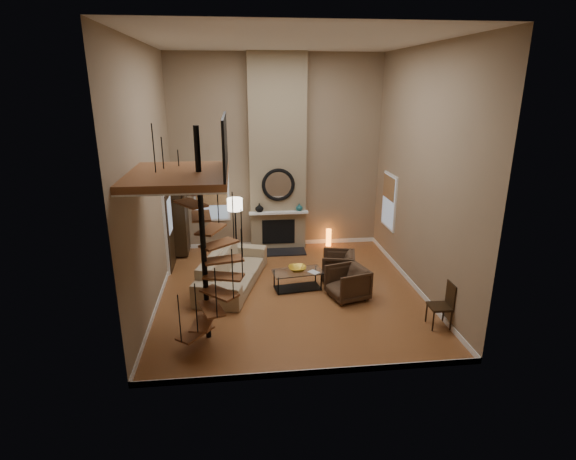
{
  "coord_description": "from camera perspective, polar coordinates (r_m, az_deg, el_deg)",
  "views": [
    {
      "loc": [
        -1.13,
        -9.63,
        4.7
      ],
      "look_at": [
        0.0,
        0.4,
        1.4
      ],
      "focal_mm": 28.18,
      "sensor_mm": 36.0,
      "label": 1
    }
  ],
  "objects": [
    {
      "name": "window_right",
      "position": [
        12.71,
        12.64,
        3.67
      ],
      "size": [
        0.06,
        1.02,
        1.52
      ],
      "color": "white",
      "rests_on": "right_wall"
    },
    {
      "name": "hutch",
      "position": [
        13.07,
        -13.4,
        0.92
      ],
      "size": [
        0.37,
        0.79,
        1.77
      ],
      "primitive_type": "cube",
      "color": "black",
      "rests_on": "ground"
    },
    {
      "name": "mirror_disc",
      "position": [
        12.83,
        -1.24,
        5.72
      ],
      "size": [
        0.8,
        0.01,
        0.8
      ],
      "primitive_type": "cylinder",
      "rotation": [
        1.57,
        0.0,
        0.0
      ],
      "color": "white",
      "rests_on": "chimney_breast"
    },
    {
      "name": "window_back",
      "position": [
        13.23,
        -9.62,
        4.4
      ],
      "size": [
        1.02,
        0.06,
        1.52
      ],
      "color": "white",
      "rests_on": "back_wall"
    },
    {
      "name": "ceiling",
      "position": [
        9.73,
        0.29,
        22.8
      ],
      "size": [
        6.0,
        6.5,
        0.01
      ],
      "primitive_type": "cube",
      "color": "silver",
      "rests_on": "back_wall"
    },
    {
      "name": "back_wall",
      "position": [
        13.07,
        -1.42,
        9.52
      ],
      "size": [
        6.0,
        0.02,
        5.5
      ],
      "primitive_type": "cube",
      "color": "#8E775B",
      "rests_on": "ground"
    },
    {
      "name": "baseboard_left",
      "position": [
        10.85,
        -15.81,
        -7.96
      ],
      "size": [
        0.02,
        6.5,
        0.12
      ],
      "primitive_type": "cube",
      "color": "white",
      "rests_on": "ground"
    },
    {
      "name": "vase_right",
      "position": [
        13.02,
        1.43,
        2.9
      ],
      "size": [
        0.2,
        0.2,
        0.21
      ],
      "primitive_type": "imported",
      "color": "#174F51",
      "rests_on": "mantel"
    },
    {
      "name": "chimney_breast",
      "position": [
        12.89,
        -1.35,
        9.4
      ],
      "size": [
        1.6,
        0.38,
        5.5
      ],
      "primitive_type": "cube",
      "color": "#877558",
      "rests_on": "ground"
    },
    {
      "name": "armchair_far",
      "position": [
        10.47,
        7.9,
        -6.59
      ],
      "size": [
        1.02,
        1.0,
        0.76
      ],
      "primitive_type": "imported",
      "rotation": [
        0.0,
        0.0,
        -1.29
      ],
      "color": "#3E2B1C",
      "rests_on": "ground"
    },
    {
      "name": "armchair_near",
      "position": [
        11.35,
        6.71,
        -4.54
      ],
      "size": [
        0.96,
        0.95,
        0.73
      ],
      "primitive_type": "imported",
      "rotation": [
        0.0,
        0.0,
        -1.8
      ],
      "color": "#3E2B1C",
      "rests_on": "ground"
    },
    {
      "name": "ground",
      "position": [
        10.77,
        0.24,
        -7.78
      ],
      "size": [
        6.0,
        6.5,
        0.01
      ],
      "primitive_type": "cube",
      "color": "#A96736",
      "rests_on": "ground"
    },
    {
      "name": "loft",
      "position": [
        8.02,
        -12.97,
        7.12
      ],
      "size": [
        1.7,
        2.2,
        1.09
      ],
      "color": "brown",
      "rests_on": "left_wall"
    },
    {
      "name": "mantel",
      "position": [
        12.95,
        -1.18,
        2.2
      ],
      "size": [
        1.7,
        0.18,
        0.06
      ],
      "primitive_type": "cube",
      "color": "white",
      "rests_on": "chimney_breast"
    },
    {
      "name": "left_wall",
      "position": [
        10.0,
        -17.18,
        6.06
      ],
      "size": [
        0.02,
        6.5,
        5.5
      ],
      "primitive_type": "cube",
      "color": "#8E775B",
      "rests_on": "ground"
    },
    {
      "name": "bowl",
      "position": [
        10.75,
        1.18,
        -4.89
      ],
      "size": [
        0.43,
        0.43,
        0.11
      ],
      "primitive_type": "imported",
      "color": "gold",
      "rests_on": "coffee_table"
    },
    {
      "name": "front_wall",
      "position": [
        6.76,
        3.48,
        1.33
      ],
      "size": [
        6.0,
        0.02,
        5.5
      ],
      "primitive_type": "cube",
      "color": "#8E775B",
      "rests_on": "ground"
    },
    {
      "name": "baseboard_right",
      "position": [
        11.45,
        15.37,
        -6.48
      ],
      "size": [
        0.02,
        6.5,
        0.12
      ],
      "primitive_type": "cube",
      "color": "white",
      "rests_on": "ground"
    },
    {
      "name": "mirror_frame",
      "position": [
        12.82,
        -1.23,
        5.71
      ],
      "size": [
        0.94,
        0.1,
        0.94
      ],
      "primitive_type": "torus",
      "rotation": [
        1.57,
        0.0,
        0.0
      ],
      "color": "black",
      "rests_on": "chimney_breast"
    },
    {
      "name": "hearth",
      "position": [
        13.11,
        -1.07,
        -2.81
      ],
      "size": [
        1.5,
        0.6,
        0.04
      ],
      "primitive_type": "cube",
      "color": "black",
      "rests_on": "ground"
    },
    {
      "name": "sofa",
      "position": [
        11.06,
        -7.07,
        -4.94
      ],
      "size": [
        1.83,
        3.0,
        0.82
      ],
      "primitive_type": "imported",
      "rotation": [
        0.0,
        0.0,
        1.29
      ],
      "color": "tan",
      "rests_on": "ground"
    },
    {
      "name": "book",
      "position": [
        10.64,
        3.2,
        -5.4
      ],
      "size": [
        0.3,
        0.31,
        0.02
      ],
      "primitive_type": "imported",
      "rotation": [
        0.0,
        0.0,
        0.63
      ],
      "color": "gray",
      "rests_on": "coffee_table"
    },
    {
      "name": "spiral_stair",
      "position": [
        8.39,
        -10.48,
        -2.56
      ],
      "size": [
        1.47,
        1.47,
        4.06
      ],
      "color": "black",
      "rests_on": "ground"
    },
    {
      "name": "accent_lamp",
      "position": [
        13.66,
        5.14,
        -0.99
      ],
      "size": [
        0.15,
        0.15,
        0.55
      ],
      "primitive_type": "cylinder",
      "color": "orange",
      "rests_on": "ground"
    },
    {
      "name": "floor_lamp",
      "position": [
        12.41,
        -6.7,
        2.63
      ],
      "size": [
        0.42,
        0.42,
        1.72
      ],
      "color": "black",
      "rests_on": "ground"
    },
    {
      "name": "coffee_table",
      "position": [
        10.79,
        1.21,
        -6.04
      ],
      "size": [
        1.25,
        0.74,
        0.45
      ],
      "color": "silver",
      "rests_on": "ground"
    },
    {
      "name": "baseboard_front",
      "position": [
        7.97,
        3.08,
        -17.49
      ],
      "size": [
        6.0,
        0.02,
        0.12
      ],
      "primitive_type": "cube",
      "color": "white",
      "rests_on": "ground"
    },
    {
      "name": "firebox",
      "position": [
        13.21,
        -1.2,
        -0.21
      ],
      "size": [
        0.95,
        0.02,
        0.72
      ],
      "primitive_type": "cube",
      "color": "black",
      "rests_on": "chimney_breast"
    },
    {
      "name": "right_wall",
      "position": [
        10.66,
        16.62,
        6.81
      ],
      "size": [
        0.02,
        6.5,
        5.5
      ],
      "primitive_type": "cube",
      "color": "#8E775B",
      "rests_on": "ground"
    },
    {
      "name": "side_chair",
      "position": [
        9.63,
        19.11,
        -8.66
      ],
      "size": [
        0.44,
        0.42,
        0.93
      ],
      "color": "black",
      "rests_on": "ground"
    },
    {
      "name": "entry_door",
      "position": [
        12.13,
        -14.77,
        -0.02
      ],
      "size": [
        0.1,
        1.05,
        2.16
      ],
      "color": "white",
      "rests_on": "ground"
    },
    {
      "name": "baseboard_back",
      "position": [
        13.72,
        -1.33,
        -1.66
      ],
      "size": [
        6.0,
        0.02,
        0.12
      ],
      "primitive_type": "cube",
      "color": "white",
      "rests_on": "ground"
    },
    {
      "name": "vase_left",
      "position": [
        12.92,
        -3.64,
        2.82
      ],
      "size": [
        0.24,
        0.24,
        0.25
      ],
      "primitive_type": "imported",
      "color": "black",
      "rests_on": "mantel"
    }
  ]
}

